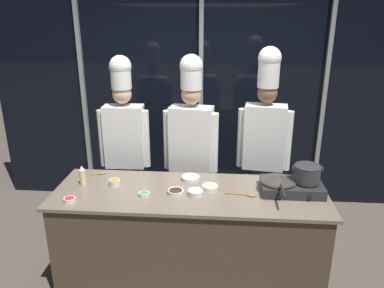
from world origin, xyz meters
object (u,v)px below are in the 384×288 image
stock_pot (307,173)px  serving_spoon_solid (99,174)px  frying_pan (278,179)px  chef_line (265,132)px  prep_bowl_soy_glaze (176,191)px  prep_bowl_noodles (195,192)px  prep_bowl_bell_pepper (70,199)px  prep_bowl_shrimp (210,187)px  serving_spoon_slotted (248,195)px  squeeze_bottle_oil (82,176)px  prep_bowl_chicken (191,178)px  prep_bowl_scallions (144,194)px  prep_bowl_carrots (115,182)px  portable_stove (292,187)px  chef_head (124,134)px  chef_sous (191,137)px

stock_pot → serving_spoon_solid: 1.92m
frying_pan → chef_line: (-0.05, 0.74, 0.18)m
prep_bowl_soy_glaze → prep_bowl_noodles: 0.17m
prep_bowl_bell_pepper → prep_bowl_shrimp: 1.18m
prep_bowl_bell_pepper → prep_bowl_shrimp: size_ratio=0.69×
prep_bowl_noodles → frying_pan: bearing=10.3°
stock_pot → serving_spoon_slotted: stock_pot is taller
chef_line → squeeze_bottle_oil: bearing=31.4°
prep_bowl_chicken → serving_spoon_solid: prep_bowl_chicken is taller
stock_pot → prep_bowl_chicken: size_ratio=1.49×
prep_bowl_scallions → chef_line: bearing=39.9°
prep_bowl_shrimp → prep_bowl_carrots: (-0.86, 0.02, 0.01)m
prep_bowl_scallions → serving_spoon_solid: prep_bowl_scallions is taller
prep_bowl_soy_glaze → serving_spoon_solid: (-0.78, 0.34, -0.01)m
portable_stove → squeeze_bottle_oil: (-1.85, -0.00, 0.04)m
stock_pot → prep_bowl_shrimp: (-0.82, -0.02, -0.15)m
frying_pan → prep_bowl_noodles: (-0.71, -0.13, -0.09)m
prep_bowl_soy_glaze → prep_bowl_scallions: 0.27m
prep_bowl_carrots → serving_spoon_solid: 0.31m
prep_bowl_scallions → prep_bowl_noodles: (0.43, 0.05, 0.01)m
prep_bowl_shrimp → chef_line: 0.97m
prep_bowl_noodles → portable_stove: bearing=9.1°
prep_bowl_soy_glaze → portable_stove: bearing=6.5°
prep_bowl_soy_glaze → prep_bowl_scallions: size_ratio=1.49×
prep_bowl_bell_pepper → chef_head: chef_head is taller
stock_pot → prep_bowl_carrots: size_ratio=2.60×
prep_bowl_carrots → chef_line: 1.60m
stock_pot → chef_sous: bearing=148.6°
prep_bowl_soy_glaze → prep_bowl_shrimp: 0.31m
portable_stove → chef_head: size_ratio=0.26×
prep_bowl_soy_glaze → serving_spoon_slotted: (0.61, 0.01, -0.01)m
frying_pan → chef_sous: chef_sous is taller
prep_bowl_shrimp → stock_pot: bearing=1.5°
prep_bowl_chicken → serving_spoon_solid: bearing=176.8°
prep_bowl_shrimp → chef_sous: size_ratio=0.07×
squeeze_bottle_oil → prep_bowl_shrimp: bearing=-0.9°
frying_pan → prep_bowl_shrimp: (-0.59, -0.02, -0.10)m
serving_spoon_solid → stock_pot: bearing=-6.8°
serving_spoon_slotted → chef_line: chef_line is taller
squeeze_bottle_oil → prep_bowl_bell_pepper: squeeze_bottle_oil is taller
squeeze_bottle_oil → serving_spoon_slotted: size_ratio=0.68×
portable_stove → prep_bowl_shrimp: (-0.70, -0.02, -0.02)m
chef_sous → chef_head: bearing=2.5°
squeeze_bottle_oil → chef_head: bearing=73.2°
serving_spoon_slotted → frying_pan: bearing=20.6°
prep_bowl_shrimp → prep_bowl_chicken: (-0.19, 0.20, -0.00)m
stock_pot → prep_bowl_noodles: size_ratio=1.89×
stock_pot → prep_bowl_bell_pepper: 2.00m
prep_bowl_bell_pepper → prep_bowl_scallions: size_ratio=1.04×
portable_stove → chef_head: chef_head is taller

